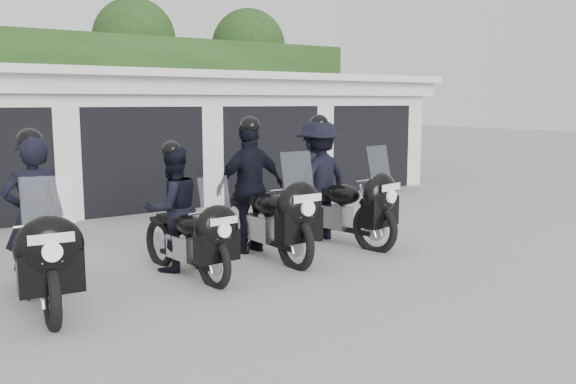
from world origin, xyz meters
TOP-DOWN VIEW (x-y plane):
  - ground at (0.00, 0.00)m, footprint 80.00×80.00m
  - garage_block at (-0.00, 8.06)m, footprint 16.40×6.80m
  - background_vegetation at (0.37, 12.92)m, footprint 20.00×3.90m
  - police_bike_a at (-3.13, 0.56)m, footprint 0.84×2.37m
  - police_bike_b at (-1.26, 0.88)m, footprint 0.89×2.11m
  - police_bike_c at (0.13, 1.17)m, footprint 1.19×2.47m
  - police_bike_d at (1.55, 1.29)m, footprint 1.41×2.45m

SIDE VIEW (x-z plane):
  - ground at x=0.00m, z-range 0.00..0.00m
  - police_bike_b at x=-1.26m, z-range -0.14..1.69m
  - police_bike_a at x=-3.13m, z-range -0.21..1.85m
  - police_bike_c at x=0.13m, z-range -0.17..1.98m
  - police_bike_d at x=1.55m, z-range -0.16..2.00m
  - garage_block at x=0.00m, z-range -0.06..2.90m
  - background_vegetation at x=0.37m, z-range -0.13..5.67m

